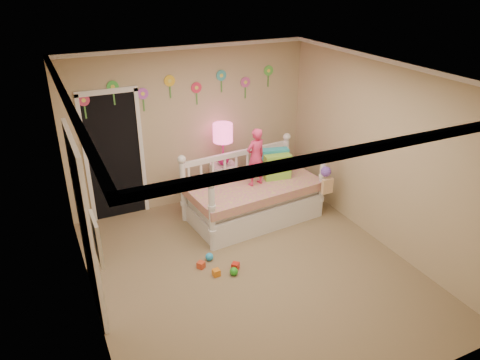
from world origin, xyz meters
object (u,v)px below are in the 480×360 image
daybed (253,186)px  child (256,157)px  nightstand (224,183)px  table_lamp (223,138)px

daybed → child: 0.52m
daybed → nightstand: (-0.19, 0.72, -0.22)m
child → daybed: bearing=-97.6°
daybed → nightstand: size_ratio=3.03×
nightstand → table_lamp: size_ratio=0.96×
daybed → table_lamp: size_ratio=2.90×
daybed → table_lamp: (-0.19, 0.72, 0.59)m
child → table_lamp: child is taller
table_lamp → nightstand: bearing=0.0°
daybed → nightstand: bearing=99.7°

